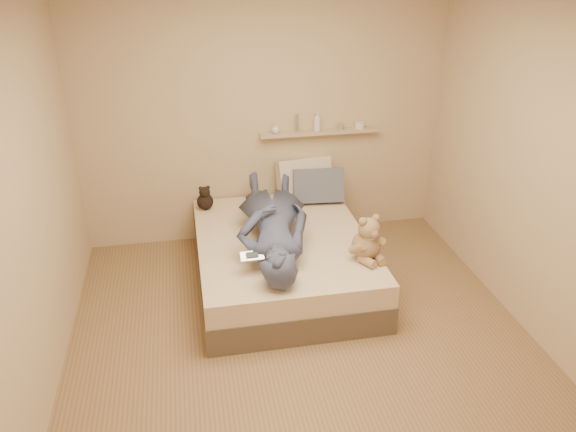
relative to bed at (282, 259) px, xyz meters
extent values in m
plane|color=olive|center=(0.00, -0.93, -0.22)|extent=(3.80, 3.80, 0.00)
plane|color=tan|center=(0.00, 0.97, 1.08)|extent=(3.60, 0.00, 3.60)
plane|color=tan|center=(0.00, -2.83, 1.08)|extent=(3.60, 0.00, 3.60)
plane|color=tan|center=(-1.80, -0.93, 1.08)|extent=(0.00, 3.80, 3.80)
plane|color=tan|center=(1.80, -0.93, 1.08)|extent=(0.00, 3.80, 3.80)
cube|color=brown|center=(0.00, 0.00, -0.10)|extent=(1.50, 1.90, 0.25)
cube|color=beige|center=(0.00, 0.00, 0.13)|extent=(1.48, 1.88, 0.20)
cube|color=silver|center=(-0.34, -0.54, 0.39)|extent=(0.19, 0.08, 0.06)
cube|color=black|center=(-0.34, -0.55, 0.40)|extent=(0.10, 0.05, 0.03)
sphere|color=#967952|center=(0.62, -0.48, 0.35)|extent=(0.24, 0.24, 0.24)
sphere|color=#A07757|center=(0.62, -0.50, 0.51)|extent=(0.18, 0.18, 0.18)
sphere|color=tan|center=(0.56, -0.51, 0.59)|extent=(0.07, 0.07, 0.07)
sphere|color=#8E724E|center=(0.68, -0.48, 0.59)|extent=(0.07, 0.07, 0.07)
sphere|color=#836348|center=(0.65, -0.57, 0.49)|extent=(0.07, 0.07, 0.07)
cylinder|color=#988051|center=(0.52, -0.54, 0.36)|extent=(0.14, 0.17, 0.14)
cylinder|color=#917B4D|center=(0.73, -0.47, 0.36)|extent=(0.07, 0.16, 0.14)
cylinder|color=#A68158|center=(0.59, -0.59, 0.26)|extent=(0.14, 0.18, 0.08)
cylinder|color=#92714E|center=(0.70, -0.56, 0.26)|extent=(0.09, 0.17, 0.08)
cylinder|color=beige|center=(0.62, -0.50, 0.44)|extent=(0.16, 0.16, 0.02)
sphere|color=black|center=(-0.63, 0.72, 0.31)|extent=(0.16, 0.16, 0.16)
sphere|color=black|center=(-0.63, 0.71, 0.41)|extent=(0.11, 0.11, 0.11)
sphere|color=black|center=(-0.67, 0.71, 0.45)|extent=(0.04, 0.04, 0.04)
sphere|color=black|center=(-0.59, 0.71, 0.45)|extent=(0.04, 0.04, 0.04)
cube|color=#C3B19A|center=(0.38, 0.83, 0.43)|extent=(0.59, 0.36, 0.43)
cube|color=slate|center=(0.49, 0.69, 0.40)|extent=(0.52, 0.30, 0.37)
imported|color=#3F4563|center=(-0.09, -0.06, 0.43)|extent=(0.81, 1.75, 0.40)
cube|color=tan|center=(0.55, 0.91, 0.88)|extent=(1.20, 0.12, 0.03)
imported|color=silver|center=(0.11, 0.91, 0.94)|extent=(0.10, 0.10, 0.11)
cylinder|color=silver|center=(0.32, 0.91, 0.98)|extent=(0.03, 0.03, 0.18)
imported|color=white|center=(0.52, 0.91, 0.99)|extent=(0.09, 0.09, 0.19)
cylinder|color=#9F9588|center=(0.76, 0.91, 0.92)|extent=(0.06, 0.06, 0.06)
cylinder|color=white|center=(0.96, 0.91, 0.92)|extent=(0.10, 0.10, 0.06)
camera|label=1|loc=(-0.78, -4.30, 2.61)|focal=35.00mm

